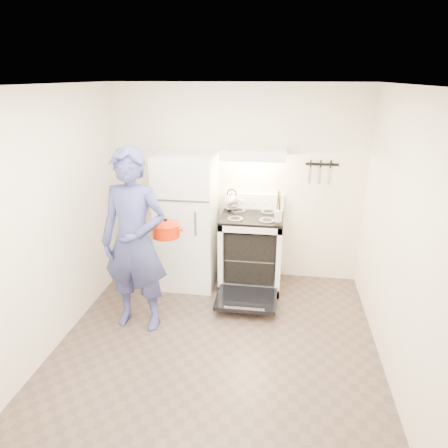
{
  "coord_description": "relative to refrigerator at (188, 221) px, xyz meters",
  "views": [
    {
      "loc": [
        0.56,
        -3.16,
        2.57
      ],
      "look_at": [
        -0.05,
        1.0,
        1.0
      ],
      "focal_mm": 32.0,
      "sensor_mm": 36.0,
      "label": 1
    }
  ],
  "objects": [
    {
      "name": "backsplash",
      "position": [
        0.81,
        0.31,
        0.2
      ],
      "size": [
        0.76,
        0.07,
        0.2
      ],
      "primitive_type": "cube",
      "color": "white",
      "rests_on": "cooktop"
    },
    {
      "name": "range_hood",
      "position": [
        0.81,
        0.1,
        0.86
      ],
      "size": [
        0.76,
        0.5,
        0.12
      ],
      "primitive_type": "cube",
      "color": "white",
      "rests_on": "back_wall"
    },
    {
      "name": "floor",
      "position": [
        0.58,
        -1.45,
        -0.85
      ],
      "size": [
        3.6,
        3.6,
        0.0
      ],
      "primitive_type": "plane",
      "color": "brown",
      "rests_on": "ground"
    },
    {
      "name": "tea_kettle",
      "position": [
        0.53,
        0.2,
        0.24
      ],
      "size": [
        0.23,
        0.19,
        0.28
      ],
      "primitive_type": null,
      "color": "silver",
      "rests_on": "cooktop"
    },
    {
      "name": "dutch_oven",
      "position": [
        -0.04,
        -0.82,
        0.18
      ],
      "size": [
        0.36,
        0.29,
        0.24
      ],
      "primitive_type": null,
      "color": "red",
      "rests_on": "person"
    },
    {
      "name": "stove_body",
      "position": [
        0.81,
        0.02,
        -0.39
      ],
      "size": [
        0.76,
        0.65,
        0.92
      ],
      "primitive_type": "cube",
      "color": "white",
      "rests_on": "floor"
    },
    {
      "name": "utensil_jar",
      "position": [
        1.13,
        -0.21,
        0.2
      ],
      "size": [
        0.11,
        0.11,
        0.13
      ],
      "primitive_type": "cylinder",
      "rotation": [
        0.0,
        0.0,
        -0.22
      ],
      "color": "silver",
      "rests_on": "cooktop"
    },
    {
      "name": "back_wall",
      "position": [
        0.58,
        0.35,
        0.4
      ],
      "size": [
        3.2,
        0.02,
        2.5
      ],
      "primitive_type": "cube",
      "color": "#F7EACF",
      "rests_on": "ground"
    },
    {
      "name": "cooktop",
      "position": [
        0.81,
        0.02,
        0.09
      ],
      "size": [
        0.76,
        0.65,
        0.03
      ],
      "primitive_type": "cube",
      "color": "black",
      "rests_on": "stove_body"
    },
    {
      "name": "knife_strip",
      "position": [
        1.63,
        0.33,
        0.7
      ],
      "size": [
        0.4,
        0.02,
        0.03
      ],
      "primitive_type": "cube",
      "color": "black",
      "rests_on": "back_wall"
    },
    {
      "name": "person",
      "position": [
        -0.31,
        -1.03,
        0.12
      ],
      "size": [
        0.74,
        0.52,
        1.94
      ],
      "primitive_type": "imported",
      "rotation": [
        0.0,
        0.0,
        -0.08
      ],
      "color": "navy",
      "rests_on": "floor"
    },
    {
      "name": "pizza_stone",
      "position": [
        0.84,
        0.12,
        -0.4
      ],
      "size": [
        0.34,
        0.34,
        0.02
      ],
      "primitive_type": "cylinder",
      "color": "#8B6851",
      "rests_on": "oven_rack"
    },
    {
      "name": "refrigerator",
      "position": [
        0.0,
        0.0,
        0.0
      ],
      "size": [
        0.7,
        0.7,
        1.7
      ],
      "primitive_type": "cube",
      "color": "white",
      "rests_on": "floor"
    },
    {
      "name": "oven_door",
      "position": [
        0.81,
        -0.57,
        -0.72
      ],
      "size": [
        0.7,
        0.54,
        0.04
      ],
      "primitive_type": "cube",
      "color": "black",
      "rests_on": "floor"
    },
    {
      "name": "oven_rack",
      "position": [
        0.81,
        0.02,
        -0.41
      ],
      "size": [
        0.6,
        0.52,
        0.01
      ],
      "primitive_type": "cube",
      "color": "slate",
      "rests_on": "stove_body"
    }
  ]
}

